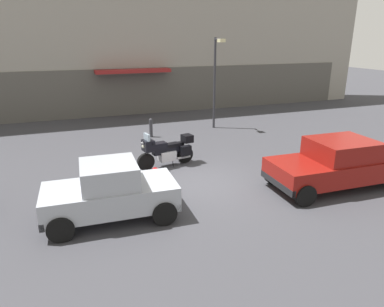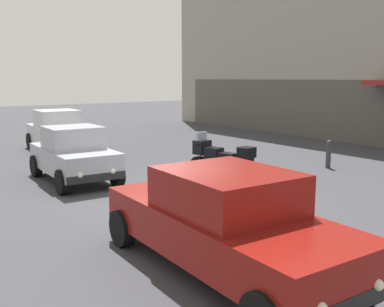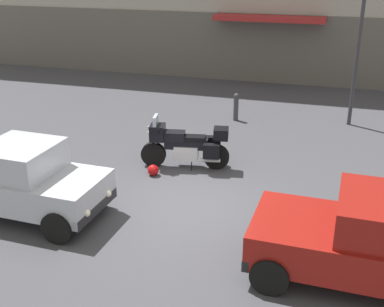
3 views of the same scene
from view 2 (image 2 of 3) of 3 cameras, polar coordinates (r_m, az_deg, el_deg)
name	(u,v)px [view 2 (image 2 of 3)]	position (r m, az deg, el deg)	size (l,w,h in m)	color
ground_plane	(171,198)	(11.07, -2.60, -5.62)	(80.00, 80.00, 0.00)	#38383D
motorcycle	(221,161)	(12.58, 3.73, -0.90)	(2.25, 0.95, 1.36)	black
helmet	(187,177)	(12.76, -0.63, -2.93)	(0.28, 0.28, 0.28)	#990C0C
car_hatchback_near	(59,131)	(18.62, -16.48, 2.70)	(3.94, 1.97, 1.64)	silver
car_sedan_far	(225,221)	(6.81, 4.23, -8.51)	(4.62, 2.03, 1.56)	maroon
car_compact_side	(74,155)	(13.07, -14.68, -0.13)	(3.52, 1.82, 1.56)	#9EA3AD
bollard_curbside	(329,153)	(15.26, 16.84, 0.03)	(0.16, 0.16, 0.91)	#333338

